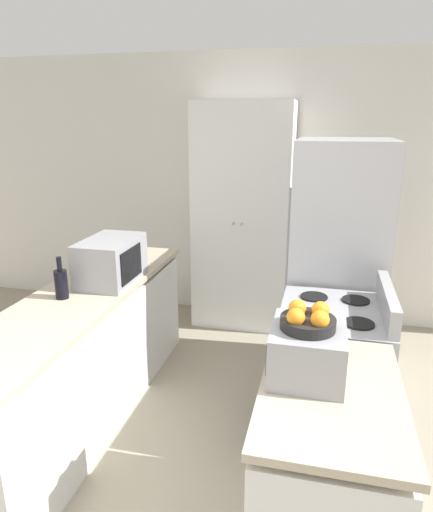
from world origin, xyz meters
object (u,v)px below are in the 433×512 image
(pantry_cabinet, at_px, (243,218))
(toaster_oven, at_px, (307,352))
(stove, at_px, (330,374))
(wine_bottle, at_px, (61,283))
(microwave, at_px, (111,261))
(fruit_bowl, at_px, (308,319))
(refrigerator, at_px, (337,265))

(pantry_cabinet, xyz_separation_m, toaster_oven, (0.73, -2.39, -0.07))
(stove, bearing_deg, wine_bottle, -172.96)
(pantry_cabinet, xyz_separation_m, microwave, (-0.66, -1.46, -0.03))
(wine_bottle, bearing_deg, fruit_bowl, -20.38)
(wine_bottle, distance_m, toaster_oven, 1.65)
(fruit_bowl, bearing_deg, refrigerator, 84.38)
(refrigerator, bearing_deg, pantry_cabinet, 136.58)
(toaster_oven, bearing_deg, stove, 80.19)
(pantry_cabinet, distance_m, fruit_bowl, 2.51)
(microwave, height_order, toaster_oven, microwave)
(pantry_cabinet, xyz_separation_m, refrigerator, (0.88, -0.83, -0.15))
(stove, relative_size, refrigerator, 0.57)
(stove, bearing_deg, pantry_cabinet, 117.97)
(microwave, xyz_separation_m, fruit_bowl, (1.38, -0.94, 0.12))
(stove, relative_size, microwave, 2.02)
(microwave, relative_size, toaster_oven, 1.41)
(wine_bottle, xyz_separation_m, toaster_oven, (1.55, -0.56, 0.01))
(fruit_bowl, bearing_deg, microwave, 145.83)
(fruit_bowl, bearing_deg, wine_bottle, 159.62)
(microwave, height_order, fruit_bowl, fruit_bowl)
(stove, distance_m, refrigerator, 0.92)
(stove, height_order, toaster_oven, toaster_oven)
(wine_bottle, bearing_deg, stove, 7.04)
(pantry_cabinet, height_order, toaster_oven, pantry_cabinet)
(refrigerator, xyz_separation_m, toaster_oven, (-0.15, -1.56, 0.08))
(pantry_cabinet, xyz_separation_m, stove, (0.86, -1.62, -0.62))
(toaster_oven, bearing_deg, microwave, 146.25)
(stove, bearing_deg, fruit_bowl, -100.00)
(pantry_cabinet, bearing_deg, toaster_oven, -73.12)
(stove, distance_m, fruit_bowl, 1.07)
(toaster_oven, relative_size, fruit_bowl, 1.55)
(stove, height_order, fruit_bowl, fruit_bowl)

